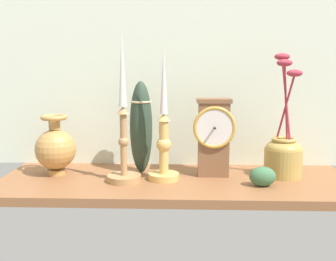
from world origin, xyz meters
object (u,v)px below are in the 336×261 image
Objects in this scene: candlestick_tall_left at (123,138)px; brass_vase_bulbous at (55,148)px; mantel_clock at (214,135)px; brass_vase_jar at (283,152)px; candlestick_tall_center at (164,141)px; tall_ceramic_vase at (141,127)px.

brass_vase_bulbous is (-21.13, 6.56, -4.46)cm from candlestick_tall_left.
brass_vase_jar is at bearing -0.54° from mantel_clock.
mantel_clock is 46.51cm from brass_vase_bulbous.
candlestick_tall_center is (10.99, 2.27, -1.26)cm from candlestick_tall_left.
brass_vase_bulbous is (-32.12, 4.29, -3.19)cm from candlestick_tall_center.
candlestick_tall_center is 1.07× the size of brass_vase_jar.
mantel_clock is 0.60× the size of candlestick_tall_center.
mantel_clock is at bearing 18.48° from candlestick_tall_center.
brass_vase_bulbous is 66.55cm from brass_vase_jar.
candlestick_tall_left is (-25.21, -7.02, 0.47)cm from mantel_clock.
candlestick_tall_left is 2.33× the size of brass_vase_bulbous.
tall_ceramic_vase is (-41.55, 2.99, 6.69)cm from brass_vase_jar.
candlestick_tall_left is 1.16× the size of brass_vase_jar.
mantel_clock is 0.64× the size of brass_vase_jar.
brass_vase_jar reaches higher than tall_ceramic_vase.
mantel_clock is at bearing -7.46° from tall_ceramic_vase.
mantel_clock is 15.01cm from candlestick_tall_center.
candlestick_tall_left is at bearing -171.45° from brass_vase_jar.
brass_vase_jar is at bearing -4.11° from tall_ceramic_vase.
tall_ceramic_vase is at bearing 133.36° from candlestick_tall_center.
candlestick_tall_center is 10.73cm from tall_ceramic_vase.
tall_ceramic_vase reaches higher than brass_vase_bulbous.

